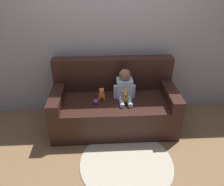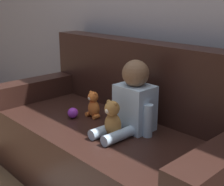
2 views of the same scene
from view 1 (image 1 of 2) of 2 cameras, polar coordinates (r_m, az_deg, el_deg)
The scene contains 8 objects.
ground_plane at distance 3.30m, azimuth 0.54°, elevation -8.35°, with size 12.00×12.00×0.00m, color brown.
wall_back at distance 3.16m, azimuth 0.07°, elevation 16.33°, with size 8.00×0.05×2.60m.
couch at distance 3.16m, azimuth 0.51°, elevation -3.03°, with size 1.72×0.81×0.94m.
person_baby at distance 3.00m, azimuth 3.31°, elevation 1.71°, with size 0.30×0.38×0.42m.
teddy_bear_brown at distance 2.91m, azimuth 3.41°, elevation -0.99°, with size 0.13×0.10×0.22m.
plush_toy_side at distance 3.00m, azimuth -2.72°, elevation -0.28°, with size 0.10×0.08×0.18m.
toy_ball at distance 2.93m, azimuth -4.24°, elevation -2.22°, with size 0.07×0.07×0.07m.
floor_rug at distance 2.78m, azimuth 3.78°, elevation -17.67°, with size 1.13×1.13×0.01m.
Camera 1 is at (-0.18, -2.57, 2.06)m, focal length 35.00 mm.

